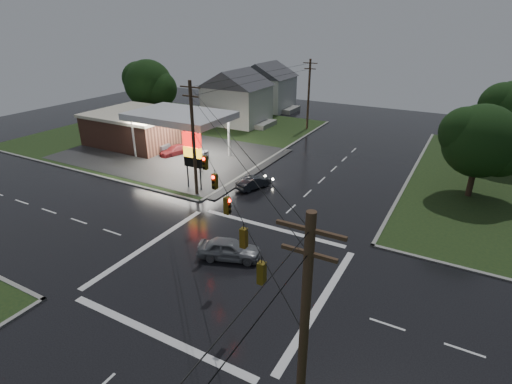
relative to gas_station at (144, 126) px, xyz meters
The scene contains 15 objects.
ground 32.46m from the gas_station, 37.50° to the right, with size 120.00×120.00×0.00m, color black.
grass_nw 6.79m from the gas_station, 92.95° to the left, with size 36.00×36.00×0.08m, color black.
gas_station is the anchor object (origin of this frame).
pylon_sign 17.81m from the gas_station, 31.22° to the right, with size 2.00×0.35×6.00m.
utility_pole_nw 19.38m from the gas_station, 32.23° to the right, with size 2.20×0.32×11.00m.
utility_pole_se 45.83m from the gas_station, 39.70° to the right, with size 2.20×0.32×11.00m.
utility_pole_n 24.60m from the gas_station, 48.53° to the left, with size 2.20×0.32×10.50m.
traffic_signals 32.63m from the gas_station, 37.50° to the right, with size 26.87×26.87×1.47m.
house_near 17.07m from the gas_station, 73.83° to the left, with size 11.05×8.48×8.60m.
house_far 28.61m from the gas_station, 82.50° to the left, with size 11.05×8.48×8.60m.
tree_nw_behind 13.63m from the gas_station, 128.42° to the left, with size 8.93×7.60×10.00m.
tree_ne_near 40.00m from the gas_station, ahead, with size 7.99×6.80×8.98m.
car_north 21.30m from the gas_station, 16.71° to the right, with size 1.33×3.82×1.26m, color #22252A.
car_crossing 31.11m from the gas_station, 36.02° to the right, with size 1.83×4.54×1.55m, color gray.
car_pump 6.80m from the gas_station, 13.44° to the right, with size 1.71×4.20×1.22m, color maroon.
Camera 1 is at (13.05, -19.20, 16.11)m, focal length 28.00 mm.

